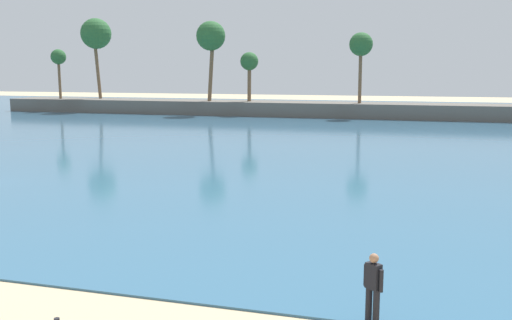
# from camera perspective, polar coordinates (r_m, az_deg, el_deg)

# --- Properties ---
(sea) EXTENTS (220.00, 97.58, 0.06)m
(sea) POSITION_cam_1_polar(r_m,az_deg,el_deg) (61.67, 8.70, 3.63)
(sea) COLOR #33607F
(sea) RESTS_ON ground
(palm_headland) EXTENTS (94.47, 6.11, 12.80)m
(palm_headland) POSITION_cam_1_polar(r_m,az_deg,el_deg) (70.36, 8.66, 6.38)
(palm_headland) COLOR #605B54
(palm_headland) RESTS_ON ground
(person_at_waterline) EXTENTS (0.45, 0.37, 1.67)m
(person_at_waterline) POSITION_cam_1_polar(r_m,az_deg,el_deg) (13.07, 11.67, -12.39)
(person_at_waterline) COLOR black
(person_at_waterline) RESTS_ON ground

